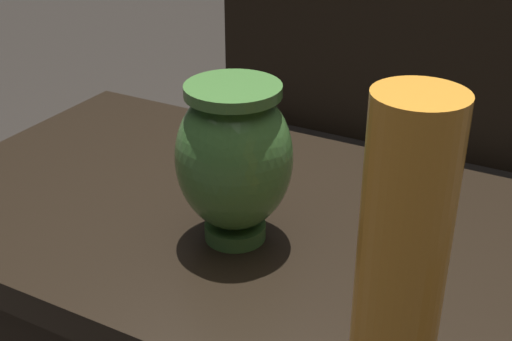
% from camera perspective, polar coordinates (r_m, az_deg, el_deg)
% --- Properties ---
extents(back_display_shelf, '(2.60, 0.40, 0.99)m').
position_cam_1_polar(back_display_shelf, '(3.17, 20.34, 9.76)').
color(back_display_shelf, black).
rests_on(back_display_shelf, ground_plane).
extents(vase_centerpiece, '(0.17, 0.17, 0.24)m').
position_cam_1_polar(vase_centerpiece, '(0.97, -1.82, 1.07)').
color(vase_centerpiece, '#477A38').
rests_on(vase_centerpiece, display_plinth).
extents(vase_tall_behind, '(0.12, 0.12, 0.35)m').
position_cam_1_polar(vase_tall_behind, '(0.70, 11.87, -7.65)').
color(vase_tall_behind, orange).
rests_on(vase_tall_behind, display_plinth).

